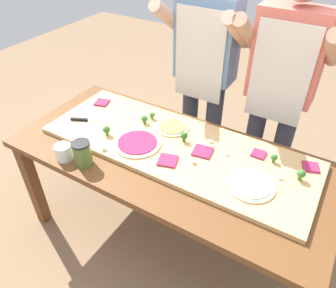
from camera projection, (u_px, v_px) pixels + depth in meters
ground_plane at (169, 234)px, 2.30m from camera, size 8.00×8.00×0.00m
prep_table at (169, 165)px, 1.90m from camera, size 1.85×0.83×0.75m
cutting_board at (176, 146)px, 1.87m from camera, size 1.59×0.58×0.03m
chefs_knife at (87, 120)px, 2.06m from camera, size 0.27×0.14×0.02m
pizza_whole_pesto_green at (173, 127)px, 1.99m from camera, size 0.20×0.20×0.02m
pizza_whole_cheese_artichoke at (251, 185)px, 1.60m from camera, size 0.24×0.24×0.02m
pizza_whole_beet_magenta at (137, 143)px, 1.87m from camera, size 0.28×0.28×0.02m
pizza_slice_near_right at (102, 103)px, 2.23m from camera, size 0.11×0.11×0.01m
pizza_slice_center at (203, 151)px, 1.81m from camera, size 0.12×0.12×0.01m
pizza_slice_far_right at (311, 167)px, 1.70m from camera, size 0.10×0.10×0.01m
pizza_slice_far_left at (259, 154)px, 1.79m from camera, size 0.08×0.08×0.01m
pizza_slice_near_left at (168, 160)px, 1.75m from camera, size 0.13×0.13×0.01m
broccoli_floret_front_left at (274, 158)px, 1.72m from camera, size 0.04×0.04×0.05m
broccoli_floret_back_right at (144, 119)px, 2.02m from camera, size 0.04×0.04×0.05m
broccoli_floret_center_left at (107, 130)px, 1.92m from camera, size 0.04×0.04×0.06m
broccoli_floret_front_mid at (184, 136)px, 1.87m from camera, size 0.04×0.04×0.06m
broccoli_floret_back_mid at (301, 174)px, 1.61m from camera, size 0.04×0.04×0.07m
broccoli_floret_back_left at (152, 115)px, 2.06m from camera, size 0.03×0.03×0.05m
cheese_crumble_a at (194, 162)px, 1.73m from camera, size 0.03×0.03×0.02m
cheese_crumble_b at (281, 178)px, 1.63m from camera, size 0.02×0.02×0.01m
cheese_crumble_c at (104, 149)px, 1.82m from camera, size 0.03×0.03×0.02m
cheese_crumble_d at (227, 155)px, 1.78m from camera, size 0.02×0.02×0.01m
cheese_crumble_e at (211, 141)px, 1.88m from camera, size 0.02×0.02×0.02m
flour_cup at (64, 153)px, 1.78m from camera, size 0.09×0.09×0.09m
sauce_jar at (82, 153)px, 1.73m from camera, size 0.10×0.10×0.14m
cook_left at (205, 65)px, 2.20m from camera, size 0.54×0.39×1.67m
cook_right at (281, 83)px, 1.99m from camera, size 0.54×0.39×1.67m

